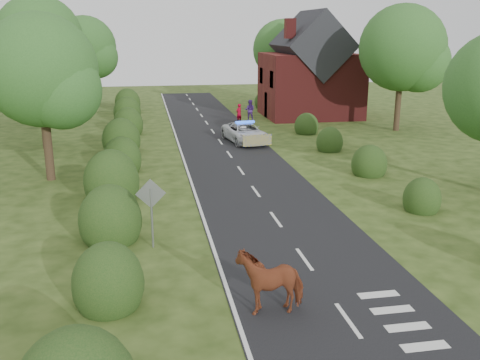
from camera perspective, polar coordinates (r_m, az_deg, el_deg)
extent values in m
plane|color=#283D13|center=(18.35, 6.87, -8.44)|extent=(120.00, 120.00, 0.00)
cube|color=black|center=(32.26, -0.86, 2.33)|extent=(6.00, 70.00, 0.02)
cube|color=white|center=(14.99, 11.45, -14.43)|extent=(0.12, 1.80, 0.01)
cube|color=white|center=(18.34, 6.87, -8.37)|extent=(0.12, 1.80, 0.01)
cube|color=white|center=(21.92, 3.84, -4.20)|extent=(0.12, 1.80, 0.01)
cube|color=white|center=(25.61, 1.69, -1.20)|extent=(0.12, 1.80, 0.01)
cube|color=white|center=(29.39, 0.09, 1.03)|extent=(0.12, 1.80, 0.01)
cube|color=white|center=(33.22, -1.14, 2.75)|extent=(0.12, 1.80, 0.01)
cube|color=white|center=(37.09, -2.12, 4.11)|extent=(0.12, 1.80, 0.01)
cube|color=white|center=(40.98, -2.92, 5.22)|extent=(0.12, 1.80, 0.01)
cube|color=white|center=(44.89, -3.58, 6.13)|extent=(0.12, 1.80, 0.01)
cube|color=white|center=(48.81, -4.14, 6.89)|extent=(0.12, 1.80, 0.01)
cube|color=white|center=(52.75, -4.61, 7.54)|extent=(0.12, 1.80, 0.01)
cube|color=white|center=(56.70, -5.02, 8.10)|extent=(0.12, 1.80, 0.01)
cube|color=white|center=(60.65, -5.38, 8.58)|extent=(0.12, 1.80, 0.01)
cube|color=white|center=(64.61, -5.69, 9.01)|extent=(0.12, 1.80, 0.01)
cube|color=white|center=(31.93, -6.01, 2.13)|extent=(0.12, 70.00, 0.01)
cube|color=white|center=(14.39, 19.13, -16.41)|extent=(1.20, 0.35, 0.01)
cube|color=white|center=(15.06, 17.44, -14.72)|extent=(1.20, 0.35, 0.01)
cube|color=white|center=(15.75, 15.91, -13.16)|extent=(1.20, 0.35, 0.01)
cube|color=white|center=(16.46, 14.54, -11.73)|extent=(1.20, 0.35, 0.01)
ellipsoid|color=#193D15|center=(15.59, -13.87, -10.69)|extent=(2.00, 2.10, 2.40)
ellipsoid|color=#193D15|center=(20.18, -13.67, -4.24)|extent=(2.30, 2.41, 2.70)
ellipsoid|color=#193D15|center=(24.93, -13.54, -0.20)|extent=(2.50, 2.62, 3.00)
ellipsoid|color=#193D15|center=(29.79, -12.47, 2.16)|extent=(2.10, 2.20, 2.50)
ellipsoid|color=#193D15|center=(34.66, -12.55, 4.18)|extent=(2.40, 2.52, 2.80)
ellipsoid|color=#193D15|center=(40.56, -11.84, 5.78)|extent=(2.20, 2.31, 2.60)
ellipsoid|color=#193D15|center=(46.49, -11.93, 7.05)|extent=(2.30, 2.41, 2.70)
ellipsoid|color=#193D15|center=(52.43, -11.90, 8.03)|extent=(2.40, 2.52, 2.80)
ellipsoid|color=#193D15|center=(24.07, 18.83, -1.95)|extent=(1.60, 1.68, 1.90)
ellipsoid|color=#193D15|center=(29.30, 13.62, 1.65)|extent=(1.90, 2.00, 2.10)
ellipsoid|color=#193D15|center=(34.71, 9.53, 3.98)|extent=(1.70, 1.78, 2.00)
ellipsoid|color=#193D15|center=(40.39, 7.10, 5.72)|extent=(1.80, 1.89, 2.00)
ellipsoid|color=#193D15|center=(53.72, 2.47, 8.29)|extent=(1.70, 1.78, 2.00)
cylinder|color=#332316|center=(28.93, -19.84, 3.83)|extent=(0.44, 0.44, 3.96)
sphere|color=#2E5F24|center=(28.47, -20.52, 10.93)|extent=(5.60, 5.60, 5.60)
sphere|color=#3E7730|center=(27.84, -18.53, 9.15)|extent=(3.92, 3.92, 3.92)
cylinder|color=#332316|center=(36.97, -20.19, 6.03)|extent=(0.44, 0.44, 3.74)
sphere|color=#2E5F24|center=(36.61, -20.70, 11.27)|extent=(5.60, 5.60, 5.60)
sphere|color=#3E7730|center=(35.96, -19.16, 9.99)|extent=(3.92, 3.92, 3.92)
cylinder|color=#332316|center=(46.92, -20.09, 8.59)|extent=(0.44, 0.44, 4.84)
sphere|color=#2E5F24|center=(46.66, -20.61, 13.94)|extent=(6.80, 6.80, 6.80)
sphere|color=#3E7730|center=(45.83, -19.12, 12.68)|extent=(4.76, 4.76, 4.76)
cylinder|color=#332316|center=(56.49, -15.89, 9.65)|extent=(0.44, 0.44, 4.18)
sphere|color=#2E5F24|center=(56.26, -16.18, 13.50)|extent=(6.00, 6.00, 6.00)
sphere|color=#3E7730|center=(55.60, -15.07, 12.58)|extent=(4.20, 4.20, 4.20)
cylinder|color=#332316|center=(42.83, 16.51, 8.00)|extent=(0.44, 0.44, 4.40)
sphere|color=#2E5F24|center=(42.52, 16.94, 13.34)|extent=(6.40, 6.40, 6.40)
sphere|color=#3E7730|center=(42.51, 18.60, 11.85)|extent=(4.48, 4.48, 4.48)
cylinder|color=#332316|center=(56.05, 4.47, 10.04)|extent=(0.44, 0.44, 3.96)
sphere|color=#2E5F24|center=(55.81, 4.55, 13.72)|extent=(6.00, 6.00, 6.00)
sphere|color=#3E7730|center=(55.55, 5.76, 12.75)|extent=(4.20, 4.20, 4.20)
cylinder|color=gray|center=(19.07, -9.39, -4.03)|extent=(0.08, 0.08, 2.20)
cube|color=gray|center=(18.79, -9.51, -1.45)|extent=(1.06, 0.04, 1.06)
cube|color=maroon|center=(48.46, 7.47, 9.98)|extent=(8.00, 7.00, 5.50)
cube|color=black|center=(48.25, 7.62, 14.06)|extent=(5.94, 7.40, 5.94)
cube|color=maroon|center=(45.60, 5.36, 15.80)|extent=(0.80, 0.80, 1.60)
imported|color=maroon|center=(15.03, 3.24, -10.96)|extent=(2.14, 1.23, 1.47)
imported|color=silver|center=(36.87, 0.53, 5.06)|extent=(2.88, 5.03, 1.32)
cube|color=yellow|center=(34.67, 1.85, 4.26)|extent=(1.96, 0.36, 0.73)
cube|color=blue|center=(36.75, 0.53, 6.20)|extent=(1.34, 0.47, 0.14)
imported|color=#A0041F|center=(44.72, -0.12, 7.12)|extent=(0.69, 0.65, 1.59)
imported|color=#442276|center=(45.93, 1.05, 7.46)|extent=(1.05, 0.95, 1.77)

